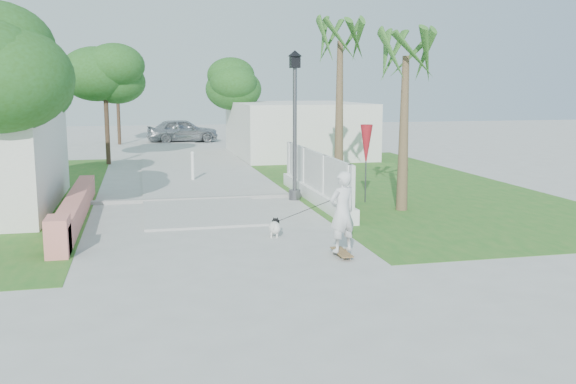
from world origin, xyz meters
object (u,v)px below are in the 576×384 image
object	(u,v)px
bollard	(193,165)
street_lamp	(295,119)
skateboarder	(308,212)
dog	(275,227)
patio_umbrella	(366,146)
parked_car	(183,130)

from	to	relation	value
bollard	street_lamp	bearing A→B (deg)	-59.04
skateboarder	dog	world-z (taller)	skateboarder
street_lamp	patio_umbrella	size ratio (longest dim) A/B	1.93
street_lamp	bollard	size ratio (longest dim) A/B	4.07
street_lamp	bollard	xyz separation A→B (m)	(-2.70, 4.50, -1.84)
bollard	dog	distance (m)	9.20
street_lamp	parked_car	world-z (taller)	street_lamp
street_lamp	skateboarder	distance (m)	6.10
street_lamp	dog	distance (m)	5.36
bollard	dog	xyz separation A→B (m)	(1.12, -9.12, -0.36)
bollard	skateboarder	world-z (taller)	skateboarder
patio_umbrella	parked_car	distance (m)	22.52
skateboarder	dog	xyz separation A→B (m)	(-0.49, 1.14, -0.54)
dog	street_lamp	bearing A→B (deg)	89.18
patio_umbrella	skateboarder	world-z (taller)	patio_umbrella
bollard	patio_umbrella	bearing A→B (deg)	-50.09
street_lamp	patio_umbrella	xyz separation A→B (m)	(1.90, -1.00, -0.74)
street_lamp	bollard	distance (m)	5.56
skateboarder	dog	bearing A→B (deg)	-86.77
street_lamp	dog	size ratio (longest dim) A/B	7.56
patio_umbrella	skateboarder	size ratio (longest dim) A/B	0.87
bollard	dog	size ratio (longest dim) A/B	1.86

